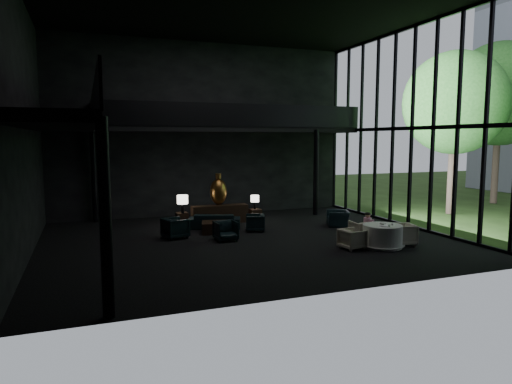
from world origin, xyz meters
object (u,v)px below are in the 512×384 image
object	(u,v)px
side_table_right	(255,215)
dining_chair_west	(352,239)
console	(220,214)
lounge_armchair_east	(255,223)
dining_table	(382,237)
dining_chair_east	(402,233)
window_armchair	(338,217)
side_table_left	(182,219)
table_lamp_right	(255,199)
coffee_table	(214,227)
child	(368,220)
table_lamp_left	(183,200)
sofa	(215,218)
bronze_urn	(218,191)
lounge_armchair_west	(175,226)
dining_chair_north	(363,230)
lounge_armchair_south	(226,230)

from	to	relation	value
side_table_right	dining_chair_west	world-z (taller)	dining_chair_west
console	lounge_armchair_east	world-z (taller)	console
dining_table	dining_chair_east	size ratio (longest dim) A/B	1.75
side_table_right	window_armchair	size ratio (longest dim) A/B	0.58
window_armchair	side_table_left	bearing A→B (deg)	-89.97
table_lamp_right	coffee_table	bearing A→B (deg)	-141.04
side_table_left	table_lamp_right	world-z (taller)	table_lamp_right
child	table_lamp_right	bearing A→B (deg)	-66.27
table_lamp_left	child	distance (m)	7.52
sofa	dining_chair_east	xyz separation A→B (m)	(5.17, -5.06, 0.02)
side_table_left	dining_table	xyz separation A→B (m)	(5.44, -6.24, 0.07)
bronze_urn	child	size ratio (longest dim) A/B	2.30
coffee_table	lounge_armchair_west	bearing A→B (deg)	-165.01
table_lamp_left	child	world-z (taller)	table_lamp_left
lounge_armchair_east	dining_chair_north	xyz separation A→B (m)	(2.98, -2.87, 0.05)
dining_chair_east	dining_table	bearing A→B (deg)	-73.34
console	bronze_urn	xyz separation A→B (m)	(0.00, 0.17, 0.96)
sofa	dining_chair_north	size ratio (longest dim) A/B	2.61
coffee_table	dining_chair_north	bearing A→B (deg)	-34.59
lounge_armchair_east	console	bearing A→B (deg)	-140.25
table_lamp_left	sofa	size ratio (longest dim) A/B	0.37
bronze_urn	lounge_armchair_west	distance (m)	3.53
side_table_right	dining_table	world-z (taller)	dining_table
bronze_urn	child	distance (m)	6.64
table_lamp_right	window_armchair	xyz separation A→B (m)	(2.79, -2.36, -0.57)
bronze_urn	sofa	bearing A→B (deg)	-113.30
table_lamp_right	child	xyz separation A→B (m)	(2.28, -5.19, -0.21)
dining_chair_west	sofa	bearing A→B (deg)	25.55
console	bronze_urn	distance (m)	0.97
bronze_urn	child	bearing A→B (deg)	-54.05
table_lamp_left	side_table_left	bearing A→B (deg)	90.00
side_table_left	lounge_armchair_west	size ratio (longest dim) A/B	0.61
bronze_urn	dining_chair_west	size ratio (longest dim) A/B	1.95
table_lamp_right	lounge_armchair_east	world-z (taller)	table_lamp_right
dining_chair_east	dining_chair_west	distance (m)	1.89
table_lamp_left	side_table_right	xyz separation A→B (m)	(3.20, 0.00, -0.80)
console	window_armchair	xyz separation A→B (m)	(4.39, -2.35, 0.00)
console	coffee_table	bearing A→B (deg)	-111.77
lounge_armchair_east	dining_chair_west	size ratio (longest dim) A/B	0.99
table_lamp_right	dining_chair_east	distance (m)	6.83
table_lamp_right	dining_table	xyz separation A→B (m)	(2.24, -6.12, -0.62)
console	table_lamp_right	world-z (taller)	table_lamp_right
dining_chair_east	child	size ratio (longest dim) A/B	1.42
lounge_armchair_south	dining_chair_north	size ratio (longest dim) A/B	0.98
table_lamp_left	lounge_armchair_south	size ratio (longest dim) A/B	0.98
bronze_urn	dining_chair_north	xyz separation A→B (m)	(3.79, -5.20, -0.95)
table_lamp_left	sofa	xyz separation A→B (m)	(1.09, -0.97, -0.66)
child	console	bearing A→B (deg)	-53.16
table_lamp_right	lounge_armchair_west	xyz separation A→B (m)	(-3.93, -2.33, -0.52)
side_table_right	dining_table	distance (m)	6.47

